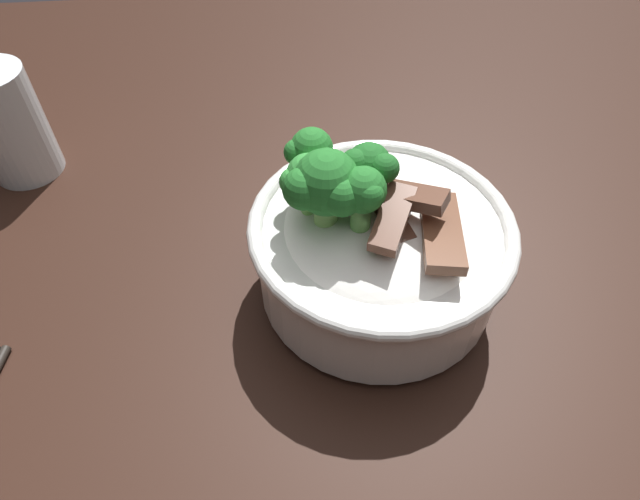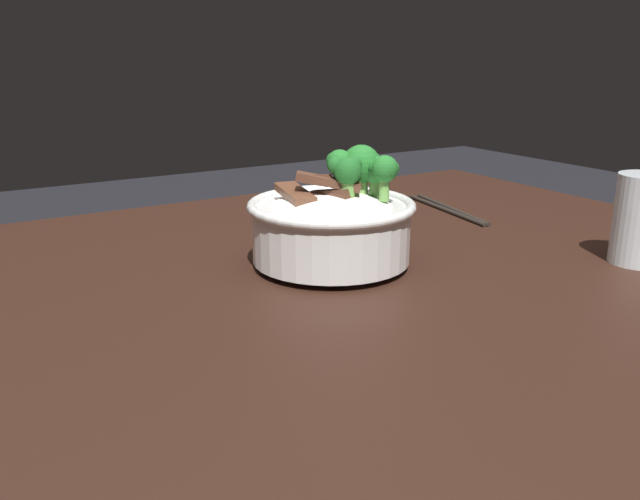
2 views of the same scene
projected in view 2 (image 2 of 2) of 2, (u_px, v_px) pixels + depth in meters
The scene contains 3 objects.
dining_table at pixel (305, 401), 0.74m from camera, with size 1.37×1.03×0.80m.
rice_bowl at pixel (333, 220), 0.80m from camera, with size 0.20×0.20×0.15m.
chopsticks_pair at pixel (448, 209), 1.09m from camera, with size 0.06×0.22×0.01m.
Camera 2 is at (-0.33, -0.57, 1.06)m, focal length 36.99 mm.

